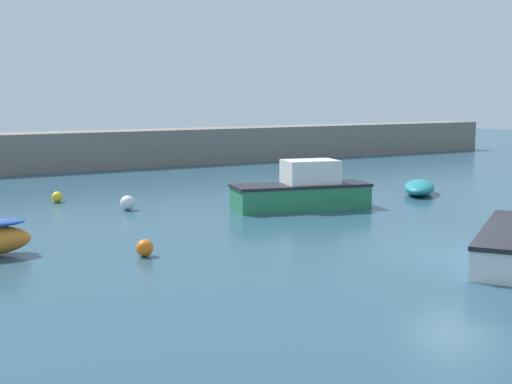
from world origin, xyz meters
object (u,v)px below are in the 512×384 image
rowboat_white_midwater (419,187)px  motorboat_with_cabin (303,190)px  mooring_buoy_orange (145,248)px  mooring_buoy_yellow (57,197)px  mooring_buoy_white (128,203)px

rowboat_white_midwater → motorboat_with_cabin: bearing=-39.5°
motorboat_with_cabin → mooring_buoy_orange: bearing=41.6°
mooring_buoy_yellow → mooring_buoy_orange: bearing=-93.3°
motorboat_with_cabin → mooring_buoy_yellow: size_ratio=12.47×
motorboat_with_cabin → mooring_buoy_white: bearing=-14.6°
rowboat_white_midwater → mooring_buoy_white: size_ratio=5.73×
mooring_buoy_orange → rowboat_white_midwater: bearing=19.1°
rowboat_white_midwater → mooring_buoy_yellow: size_ratio=7.21×
motorboat_with_cabin → mooring_buoy_white: (-6.22, 3.24, -0.44)m
rowboat_white_midwater → mooring_buoy_yellow: rowboat_white_midwater is taller
motorboat_with_cabin → mooring_buoy_yellow: 10.51m
rowboat_white_midwater → mooring_buoy_orange: rowboat_white_midwater is taller
rowboat_white_midwater → mooring_buoy_orange: (-15.63, -5.40, -0.08)m
mooring_buoy_white → mooring_buoy_yellow: mooring_buoy_white is taller
rowboat_white_midwater → mooring_buoy_orange: size_ratio=6.83×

